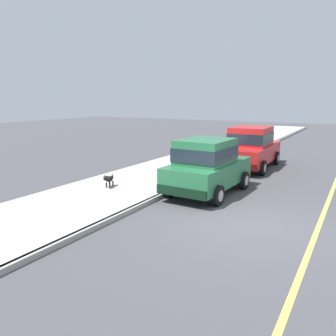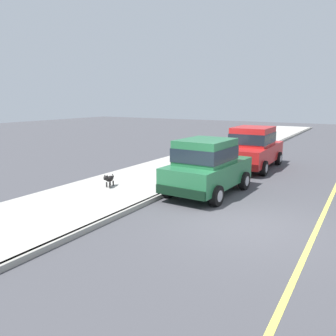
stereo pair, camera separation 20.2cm
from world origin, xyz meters
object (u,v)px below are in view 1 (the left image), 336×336
car_red_sedan (251,147)px  dog_black (109,179)px  fire_hydrant (198,164)px  car_green_hatchback (207,166)px

car_red_sedan → dog_black: 7.24m
car_red_sedan → fire_hydrant: 3.02m
car_red_sedan → dog_black: bearing=-115.3°
dog_black → fire_hydrant: (1.57, 3.97, 0.05)m
car_green_hatchback → fire_hydrant: 3.04m
car_green_hatchback → car_red_sedan: bearing=90.3°
car_red_sedan → fire_hydrant: car_red_sedan is taller
dog_black → car_red_sedan: bearing=64.7°
car_red_sedan → fire_hydrant: (-1.51, -2.56, -0.51)m
dog_black → fire_hydrant: bearing=68.4°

